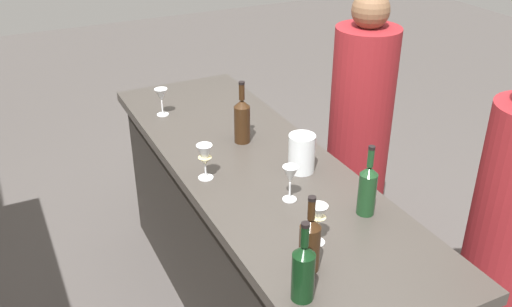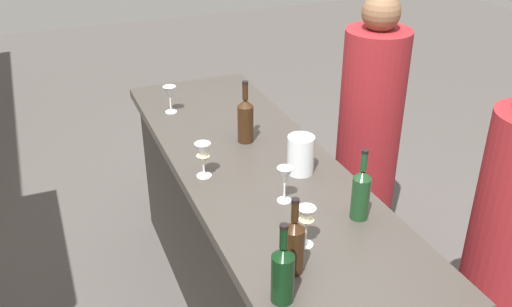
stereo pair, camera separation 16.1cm
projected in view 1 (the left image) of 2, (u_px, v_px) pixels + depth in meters
name	position (u px, v px, depth m)	size (l,w,h in m)	color
bar_counter	(256.00, 246.00, 2.76)	(2.22, 0.69, 0.92)	#2A2723
wine_bottle_leftmost_dark_green	(303.00, 271.00, 1.73)	(0.07, 0.07, 0.28)	black
wine_bottle_second_left_amber_brown	(310.00, 242.00, 1.86)	(0.07, 0.07, 0.28)	#331E0F
wine_bottle_center_olive_green	(367.00, 189.00, 2.15)	(0.07, 0.07, 0.29)	#193D1E
wine_bottle_second_right_amber_brown	(242.00, 119.00, 2.68)	(0.08, 0.08, 0.30)	#331E0F
wine_glass_near_left	(290.00, 176.00, 2.23)	(0.06, 0.06, 0.15)	white
wine_glass_near_center	(318.00, 216.00, 1.98)	(0.06, 0.06, 0.16)	white
wine_glass_near_right	(161.00, 96.00, 2.96)	(0.07, 0.07, 0.15)	white
wine_glass_far_left	(205.00, 157.00, 2.38)	(0.07, 0.07, 0.16)	white
water_pitcher	(302.00, 153.00, 2.45)	(0.12, 0.12, 0.17)	silver
person_left_guest	(504.00, 246.00, 2.37)	(0.37, 0.37, 1.52)	maroon
person_center_guest	(358.00, 141.00, 3.19)	(0.36, 0.36, 1.54)	maroon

